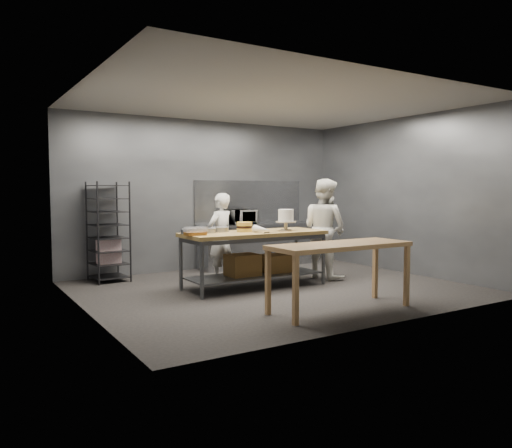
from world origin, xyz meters
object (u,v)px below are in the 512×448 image
Objects in this scene: work_table at (255,253)px; speed_rack at (108,233)px; chef_behind at (220,237)px; near_counter at (340,250)px; layer_cake at (244,227)px; frosted_cake_stand at (286,217)px; chef_right at (324,229)px; microwave at (242,217)px.

speed_rack reaches higher than work_table.
chef_behind is (-0.23, 0.80, 0.20)m from work_table.
layer_cake is (-0.30, 2.01, 0.19)m from near_counter.
near_counter is at bearing -81.58° from layer_cake.
work_table is 6.68× the size of frosted_cake_stand.
chef_behind is 1.90m from chef_right.
near_counter is at bearing 135.69° from chef_right.
chef_right reaches higher than near_counter.
near_counter is 3.69× the size of microwave.
microwave is at bearing 60.79° from layer_cake.
near_counter is 1.14× the size of speed_rack.
speed_rack is 3.13m from frosted_cake_stand.
chef_behind is 1.24m from frosted_cake_stand.
chef_behind is (-0.37, 2.74, -0.04)m from near_counter.
microwave is at bearing 1.65° from speed_rack.
frosted_cake_stand is at bearing -10.00° from work_table.
microwave reaches higher than near_counter.
microwave is at bearing 65.73° from work_table.
speed_rack reaches higher than near_counter.
layer_cake is at bearing 74.39° from chef_behind.
chef_right is (1.53, 0.08, 0.33)m from work_table.
work_table is 2.14m from microwave.
speed_rack is 3.23× the size of microwave.
chef_right is (1.39, 2.02, 0.09)m from near_counter.
chef_right is 7.11× the size of layer_cake.
speed_rack is 0.97× the size of chef_right.
work_table is at bearing -43.56° from speed_rack.
near_counter is 2.76m from chef_behind.
speed_rack is at bearing -52.18° from chef_behind.
chef_behind reaches higher than layer_cake.
chef_right reaches higher than speed_rack.
microwave is 2.14× the size of layer_cake.
layer_cake is (-0.16, 0.07, 0.43)m from work_table.
chef_right reaches higher than chef_behind.
layer_cake is (-0.71, 0.17, -0.15)m from frosted_cake_stand.
layer_cake is at bearing -44.96° from speed_rack.
near_counter is 3.92m from microwave.
frosted_cake_stand is (-0.98, -0.18, 0.25)m from chef_right.
chef_behind is at bearing 58.11° from chef_right.
work_table is 9.45× the size of layer_cake.
near_counter is at bearing -102.58° from frosted_cake_stand.
microwave is 2.02m from frosted_cake_stand.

